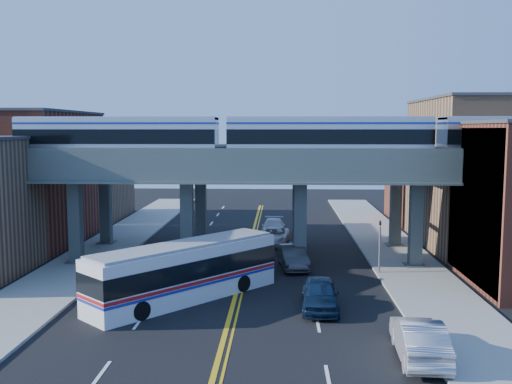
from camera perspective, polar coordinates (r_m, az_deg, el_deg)
ground at (r=33.08m, az=-2.17°, el=-10.70°), size 120.00×120.00×0.00m
sidewalk_west at (r=44.90m, az=-15.97°, el=-6.26°), size 5.00×70.00×0.16m
sidewalk_east at (r=43.54m, az=14.32°, el=-6.61°), size 5.00×70.00×0.16m
building_west_b at (r=52.17m, az=-21.38°, el=1.30°), size 8.00×14.00×11.00m
building_west_c at (r=64.35m, az=-16.66°, el=1.01°), size 8.00×10.00×8.00m
building_east_b at (r=50.24m, az=20.95°, el=1.72°), size 8.00×14.00×12.00m
building_east_c at (r=62.78m, az=17.16°, el=1.33°), size 8.00×10.00×9.00m
mural_panel at (r=37.80m, az=20.90°, el=-1.59°), size 0.10×9.50×9.50m
elevated_viaduct_near at (r=39.74m, az=-1.27°, el=1.69°), size 52.00×3.60×7.40m
elevated_viaduct_far at (r=46.70m, az=-0.71°, el=2.39°), size 52.00×3.60×7.40m
transit_train at (r=39.66m, az=7.25°, el=5.44°), size 43.08×2.70×3.14m
stop_sign at (r=35.50m, az=-1.30°, el=-6.57°), size 0.76×0.09×2.63m
traffic_signal at (r=38.81m, az=12.28°, el=-4.78°), size 0.15×0.18×4.10m
transit_bus at (r=32.94m, az=-7.07°, el=-7.94°), size 10.05×10.72×3.10m
car_lane_a at (r=31.39m, az=6.44°, el=-10.11°), size 2.16×4.93×1.65m
car_lane_b at (r=40.07m, az=3.72°, el=-6.50°), size 2.31×4.97×1.58m
car_lane_c at (r=48.08m, az=1.81°, el=-4.43°), size 2.79×5.22×1.40m
car_lane_d at (r=51.88m, az=1.74°, el=-3.58°), size 2.21×5.18×1.49m
car_parked_curb at (r=25.81m, az=16.01°, el=-13.93°), size 2.09×5.31×1.72m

